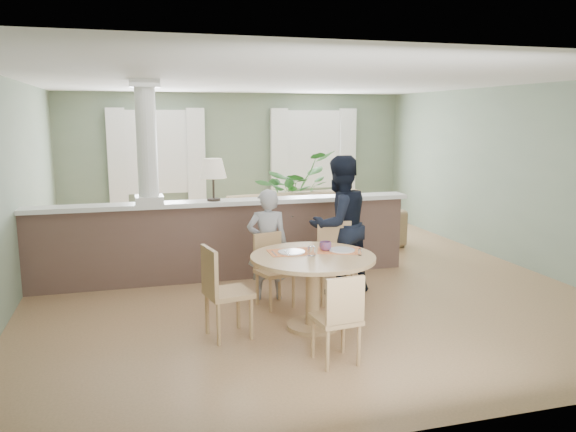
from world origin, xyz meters
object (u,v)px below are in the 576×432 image
object	(u,v)px
chair_far_man	(335,258)
child_person	(267,244)
chair_side	(221,288)
man_person	(339,225)
houseplant	(293,195)
dining_table	(313,270)
chair_far_boy	(272,266)
chair_near	(339,315)
sofa	(308,223)

from	to	relation	value
chair_far_man	child_person	distance (m)	0.85
chair_side	child_person	size ratio (longest dim) A/B	0.69
chair_far_man	man_person	bearing A→B (deg)	74.87
houseplant	dining_table	world-z (taller)	houseplant
chair_side	man_person	xyz separation A→B (m)	(1.69, 1.11, 0.35)
houseplant	chair_far_boy	xyz separation A→B (m)	(-1.28, -3.48, -0.33)
houseplant	chair_near	size ratio (longest dim) A/B	1.89
sofa	man_person	distance (m)	2.37
sofa	houseplant	world-z (taller)	houseplant
child_person	man_person	xyz separation A→B (m)	(0.94, 0.01, 0.19)
chair_far_boy	sofa	bearing A→B (deg)	47.25
dining_table	chair_far_boy	bearing A→B (deg)	105.69
chair_far_man	chair_near	size ratio (longest dim) A/B	1.14
houseplant	chair_side	size ratio (longest dim) A/B	1.69
houseplant	dining_table	xyz separation A→B (m)	(-1.04, -4.32, -0.17)
dining_table	chair_far_boy	distance (m)	0.89
houseplant	chair_far_boy	distance (m)	3.72
houseplant	chair_near	world-z (taller)	houseplant
houseplant	chair_far_man	bearing A→B (deg)	-97.95
houseplant	chair_side	distance (m)	4.80
child_person	chair_side	bearing A→B (deg)	64.41
chair_far_boy	child_person	xyz separation A→B (m)	(0.00, 0.23, 0.21)
dining_table	houseplant	bearing A→B (deg)	76.46
sofa	chair_far_boy	bearing A→B (deg)	-125.69
chair_side	child_person	distance (m)	1.34
houseplant	child_person	size ratio (longest dim) A/B	1.17
sofa	chair_far_man	xyz separation A→B (m)	(-0.48, -2.61, 0.07)
sofa	houseplant	size ratio (longest dim) A/B	1.99
chair_side	houseplant	bearing A→B (deg)	-36.04
houseplant	chair_side	bearing A→B (deg)	-114.98
dining_table	child_person	bearing A→B (deg)	102.36
houseplant	man_person	bearing A→B (deg)	-95.95
sofa	child_person	bearing A→B (deg)	-127.90
dining_table	chair_far_man	size ratio (longest dim) A/B	1.35
dining_table	chair_far_man	xyz separation A→B (m)	(0.55, 0.79, -0.10)
sofa	chair_side	distance (m)	3.98
chair_side	man_person	size ratio (longest dim) A/B	0.54
houseplant	man_person	world-z (taller)	man_person
dining_table	chair_near	distance (m)	0.96
sofa	houseplant	xyz separation A→B (m)	(0.01, 0.92, 0.34)
sofa	dining_table	xyz separation A→B (m)	(-1.03, -3.40, 0.16)
dining_table	man_person	size ratio (longest dim) A/B	0.75
chair_near	chair_far_boy	bearing A→B (deg)	-90.10
sofa	chair_far_boy	distance (m)	2.86
chair_far_man	man_person	distance (m)	0.48
chair_far_man	chair_side	xyz separation A→B (m)	(-1.53, -0.82, -0.01)
sofa	child_person	distance (m)	2.66
dining_table	chair_side	world-z (taller)	chair_side
houseplant	chair_far_man	distance (m)	3.58
child_person	dining_table	bearing A→B (deg)	111.06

